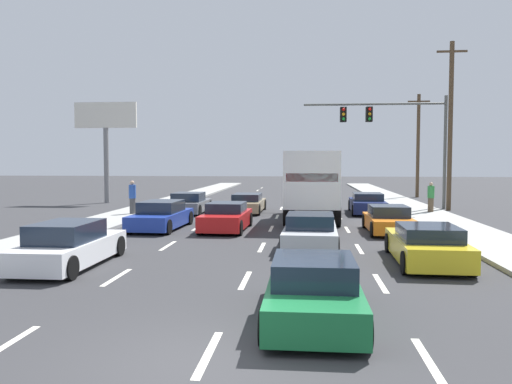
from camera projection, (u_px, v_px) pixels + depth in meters
The scene contains 21 objects.
ground_plane at pixel (281, 209), 32.49m from camera, with size 140.00×140.00×0.00m, color #333335.
sidewalk_right at pixel (435, 218), 26.72m from camera, with size 2.78×80.00×0.14m, color #9E9E99.
sidewalk_left at pixel (128, 215), 28.32m from camera, with size 2.78×80.00×0.14m, color #9E9E99.
lane_markings at pixel (279, 212), 30.40m from camera, with size 6.94×57.00×0.01m.
car_gray at pixel (189, 204), 29.72m from camera, with size 1.98×4.20×1.23m.
car_blue at pixel (161, 216), 22.87m from camera, with size 2.05×4.63×1.26m.
car_white at pixel (70, 246), 14.67m from camera, with size 1.81×4.51×1.31m.
car_tan at pixel (247, 203), 30.31m from camera, with size 1.96×4.64×1.12m.
car_red at pixel (226, 217), 22.43m from camera, with size 1.96×4.23×1.22m.
box_truck at pixel (312, 182), 25.93m from camera, with size 2.80×8.80×3.49m.
car_silver at pixel (310, 232), 17.88m from camera, with size 2.02×4.59×1.23m.
car_green at pixel (314, 291), 9.76m from camera, with size 1.83×4.16×1.23m.
car_navy at pixel (367, 204), 29.60m from camera, with size 2.06×4.58×1.21m.
car_orange at pixel (388, 220), 21.65m from camera, with size 1.86×4.00×1.16m.
car_yellow at pixel (426, 245), 15.10m from camera, with size 2.03×4.50×1.17m.
traffic_signal_mast at pixel (387, 124), 32.52m from camera, with size 9.06×0.69×7.20m.
utility_pole_mid at pixel (450, 124), 31.10m from camera, with size 1.80×0.28×10.31m.
utility_pole_far at pixel (418, 144), 42.70m from camera, with size 1.80×0.28×8.65m.
roadside_billboard at pixel (106, 130), 36.88m from camera, with size 4.62×0.36×7.32m.
pedestrian_near_corner at pixel (132, 197), 28.16m from camera, with size 0.38×0.38×1.83m.
pedestrian_mid_block at pixel (431, 197), 29.15m from camera, with size 0.38×0.38×1.71m.
Camera 1 is at (1.51, -7.37, 3.05)m, focal length 35.67 mm.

